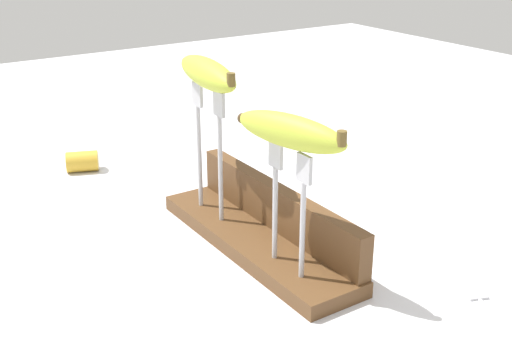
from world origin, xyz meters
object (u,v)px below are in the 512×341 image
Objects in this scene: banana_raised_left at (207,73)px; banana_chunk_near at (83,161)px; fork_fallen_near at (492,311)px; fork_stand_right at (289,197)px; banana_raised_right at (290,131)px; fork_stand_left at (209,140)px.

banana_raised_left reaches higher than banana_chunk_near.
banana_raised_left reaches higher than fork_fallen_near.
fork_fallen_near is (0.20, 0.17, -0.12)m from fork_stand_right.
banana_raised_right is at bearing -140.35° from fork_fallen_near.
fork_stand_left reaches higher than banana_chunk_near.
fork_stand_left reaches higher than fork_stand_right.
fork_fallen_near is at bearing 39.65° from banana_raised_right.
banana_chunk_near is at bearing -170.80° from banana_raised_right.
banana_raised_left reaches higher than banana_raised_right.
banana_raised_right is 2.50× the size of banana_chunk_near.
fork_fallen_near is at bearing 22.34° from banana_raised_left.
banana_raised_left is at bearing -157.66° from fork_fallen_near.
banana_chunk_near reaches higher than fork_fallen_near.
banana_raised_right is at bearing -0.00° from fork_stand_left.
banana_raised_right is 0.58m from banana_chunk_near.
banana_raised_left is at bearing 172.45° from fork_stand_left.
fork_fallen_near is 0.78m from banana_chunk_near.
fork_stand_right reaches higher than fork_fallen_near.
fork_stand_left reaches higher than fork_fallen_near.
banana_raised_left reaches higher than fork_stand_left.
fork_stand_right is 0.09m from banana_raised_right.
banana_chunk_near is (-0.74, -0.25, 0.02)m from fork_fallen_near.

